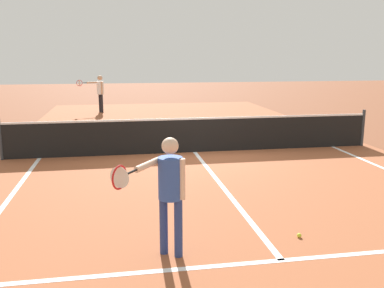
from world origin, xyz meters
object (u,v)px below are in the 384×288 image
object	(u,v)px
player_far	(100,89)
net	(195,135)
player_near	(169,184)
tennis_ball_mid_court	(299,235)

from	to	relation	value
player_far	net	bearing A→B (deg)	-72.21
net	player_far	world-z (taller)	player_far
player_near	player_far	size ratio (longest dim) A/B	0.94
player_far	tennis_ball_mid_court	bearing A→B (deg)	-77.01
net	player_near	bearing A→B (deg)	-103.31
net	player_near	size ratio (longest dim) A/B	6.32
player_far	tennis_ball_mid_court	size ratio (longest dim) A/B	26.02
tennis_ball_mid_court	player_far	bearing A→B (deg)	102.99
player_near	player_far	world-z (taller)	player_far
player_near	player_far	distance (m)	15.03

